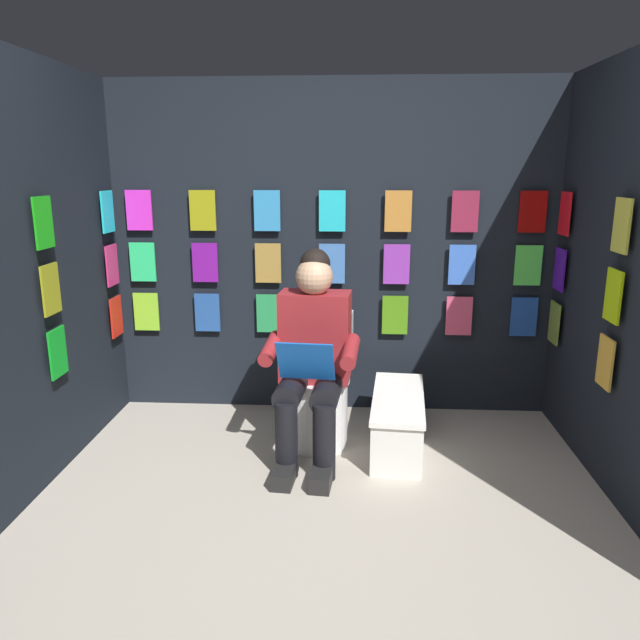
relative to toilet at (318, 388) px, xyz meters
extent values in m
plane|color=#B2A899|center=(-0.07, 1.46, -0.33)|extent=(30.00, 30.00, 0.00)
cube|color=black|center=(-0.07, -0.56, 0.76)|extent=(3.00, 0.10, 2.18)
cube|color=#89DA2E|center=(1.20, -0.48, 0.35)|extent=(0.17, 0.01, 0.26)
cube|color=#2552A0|center=(0.78, -0.48, 0.35)|extent=(0.17, 0.01, 0.26)
cube|color=green|center=(0.36, -0.48, 0.35)|extent=(0.17, 0.01, 0.26)
cube|color=#5731BC|center=(-0.07, -0.48, 0.35)|extent=(0.17, 0.01, 0.26)
cube|color=#4B8D15|center=(-0.49, -0.48, 0.35)|extent=(0.17, 0.01, 0.26)
cube|color=#EB4D74|center=(-0.91, -0.48, 0.35)|extent=(0.17, 0.01, 0.26)
cube|color=#1D46A4|center=(-1.33, -0.48, 0.35)|extent=(0.17, 0.01, 0.26)
cube|color=#29E177|center=(1.20, -0.48, 0.69)|extent=(0.17, 0.01, 0.26)
cube|color=#7A1599|center=(0.78, -0.48, 0.69)|extent=(0.17, 0.01, 0.26)
cube|color=#AC8539|center=(0.36, -0.48, 0.69)|extent=(0.17, 0.01, 0.26)
cube|color=#4379C6|center=(-0.07, -0.48, 0.69)|extent=(0.17, 0.01, 0.26)
cube|color=purple|center=(-0.49, -0.48, 0.69)|extent=(0.17, 0.01, 0.26)
cube|color=#3C70DE|center=(-0.91, -0.48, 0.69)|extent=(0.17, 0.01, 0.26)
cube|color=#50E64B|center=(-1.33, -0.48, 0.69)|extent=(0.17, 0.01, 0.26)
cube|color=#EF2DD8|center=(1.20, -0.48, 1.03)|extent=(0.17, 0.01, 0.26)
cube|color=#9E9C15|center=(0.78, -0.48, 1.03)|extent=(0.17, 0.01, 0.26)
cube|color=#3191D4|center=(0.36, -0.48, 1.03)|extent=(0.17, 0.01, 0.26)
cube|color=#21CADD|center=(-0.07, -0.48, 1.03)|extent=(0.17, 0.01, 0.26)
cube|color=#C78032|center=(-0.49, -0.48, 1.03)|extent=(0.17, 0.01, 0.26)
cube|color=maroon|center=(-0.91, -0.48, 1.03)|extent=(0.17, 0.01, 0.26)
cube|color=#910907|center=(-1.33, -0.48, 1.03)|extent=(0.17, 0.01, 0.26)
cube|color=black|center=(-1.57, 0.47, 0.76)|extent=(0.10, 1.98, 2.18)
cube|color=olive|center=(-1.48, -0.33, 0.35)|extent=(0.01, 0.17, 0.26)
cube|color=gold|center=(-1.48, 0.47, 0.35)|extent=(0.01, 0.17, 0.26)
cube|color=#480FAD|center=(-1.48, -0.33, 0.69)|extent=(0.01, 0.17, 0.26)
cube|color=#B0DF0C|center=(-1.48, 0.47, 0.69)|extent=(0.01, 0.17, 0.26)
cube|color=red|center=(-1.48, -0.33, 1.03)|extent=(0.01, 0.17, 0.26)
cube|color=gold|center=(-1.48, 0.47, 1.03)|extent=(0.01, 0.17, 0.26)
cube|color=black|center=(1.43, 0.47, 0.76)|extent=(0.10, 1.98, 2.18)
cube|color=green|center=(1.35, 0.47, 0.35)|extent=(0.01, 0.17, 0.26)
cube|color=red|center=(1.35, -0.33, 0.35)|extent=(0.01, 0.17, 0.26)
cube|color=#999A1A|center=(1.35, 0.47, 0.69)|extent=(0.01, 0.17, 0.26)
cube|color=#E32972|center=(1.35, -0.33, 0.69)|extent=(0.01, 0.17, 0.26)
cube|color=#19AD16|center=(1.35, 0.47, 1.03)|extent=(0.01, 0.17, 0.26)
cube|color=#1DE0EA|center=(1.35, -0.33, 1.03)|extent=(0.01, 0.17, 0.26)
cylinder|color=white|center=(0.01, 0.08, -0.13)|extent=(0.38, 0.38, 0.40)
cylinder|color=white|center=(0.01, 0.08, 0.09)|extent=(0.41, 0.41, 0.02)
cube|color=white|center=(-0.02, -0.18, 0.25)|extent=(0.39, 0.21, 0.36)
cylinder|color=white|center=(-0.01, -0.09, 0.25)|extent=(0.39, 0.10, 0.39)
cube|color=maroon|center=(0.01, 0.11, 0.36)|extent=(0.42, 0.25, 0.52)
sphere|color=tan|center=(0.01, 0.14, 0.71)|extent=(0.21, 0.21, 0.21)
sphere|color=black|center=(0.01, 0.11, 0.78)|extent=(0.17, 0.17, 0.17)
cylinder|color=black|center=(-0.08, 0.31, 0.11)|extent=(0.18, 0.41, 0.15)
cylinder|color=black|center=(0.12, 0.30, 0.11)|extent=(0.18, 0.41, 0.15)
cylinder|color=black|center=(-0.06, 0.49, -0.11)|extent=(0.12, 0.12, 0.42)
cylinder|color=black|center=(0.14, 0.48, -0.11)|extent=(0.12, 0.12, 0.42)
cube|color=black|center=(-0.06, 0.55, -0.28)|extent=(0.13, 0.27, 0.09)
cube|color=black|center=(0.14, 0.54, -0.28)|extent=(0.13, 0.27, 0.09)
cylinder|color=maroon|center=(-0.20, 0.30, 0.33)|extent=(0.11, 0.32, 0.13)
cylinder|color=maroon|center=(0.24, 0.27, 0.33)|extent=(0.11, 0.32, 0.13)
cube|color=blue|center=(0.03, 0.45, 0.32)|extent=(0.31, 0.15, 0.23)
cube|color=white|center=(-0.48, 0.09, -0.18)|extent=(0.34, 0.81, 0.29)
cube|color=white|center=(-0.48, 0.09, -0.02)|extent=(0.36, 0.84, 0.03)
camera|label=1|loc=(-0.22, 3.44, 1.29)|focal=33.79mm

